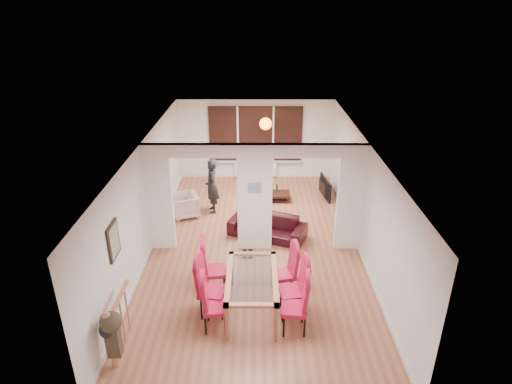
{
  "coord_description": "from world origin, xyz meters",
  "views": [
    {
      "loc": [
        0.06,
        -8.88,
        5.48
      ],
      "look_at": [
        0.03,
        0.6,
        1.18
      ],
      "focal_mm": 30.0,
      "sensor_mm": 36.0,
      "label": 1
    }
  ],
  "objects_px": {
    "dining_table": "(252,293)",
    "sofa": "(267,226)",
    "coffee_table": "(272,197)",
    "armchair": "(185,205)",
    "dining_chair_ra": "(294,305)",
    "dining_chair_lb": "(212,288)",
    "dining_chair_rc": "(284,271)",
    "television": "(322,188)",
    "bottle": "(277,188)",
    "person": "(212,186)",
    "dining_chair_lc": "(215,267)",
    "bowl": "(268,192)",
    "dining_chair_rb": "(292,288)",
    "dining_chair_la": "(216,304)"
  },
  "relations": [
    {
      "from": "dining_chair_ra",
      "to": "person",
      "type": "distance_m",
      "value": 5.11
    },
    {
      "from": "sofa",
      "to": "coffee_table",
      "type": "relative_size",
      "value": 1.86
    },
    {
      "from": "dining_chair_lc",
      "to": "coffee_table",
      "type": "bearing_deg",
      "value": 66.78
    },
    {
      "from": "dining_chair_lb",
      "to": "coffee_table",
      "type": "height_order",
      "value": "dining_chair_lb"
    },
    {
      "from": "dining_table",
      "to": "dining_chair_rc",
      "type": "distance_m",
      "value": 0.84
    },
    {
      "from": "dining_chair_la",
      "to": "sofa",
      "type": "distance_m",
      "value": 3.46
    },
    {
      "from": "television",
      "to": "coffee_table",
      "type": "distance_m",
      "value": 1.53
    },
    {
      "from": "armchair",
      "to": "coffee_table",
      "type": "distance_m",
      "value": 2.63
    },
    {
      "from": "dining_chair_rc",
      "to": "sofa",
      "type": "relative_size",
      "value": 0.56
    },
    {
      "from": "dining_chair_lb",
      "to": "bottle",
      "type": "bearing_deg",
      "value": 85.21
    },
    {
      "from": "dining_chair_la",
      "to": "dining_chair_lb",
      "type": "bearing_deg",
      "value": 99.81
    },
    {
      "from": "dining_chair_lb",
      "to": "dining_chair_rb",
      "type": "distance_m",
      "value": 1.5
    },
    {
      "from": "dining_chair_ra",
      "to": "bowl",
      "type": "distance_m",
      "value": 5.51
    },
    {
      "from": "dining_table",
      "to": "dining_chair_lc",
      "type": "xyz_separation_m",
      "value": [
        -0.75,
        0.61,
        0.17
      ]
    },
    {
      "from": "dining_chair_rc",
      "to": "bottle",
      "type": "xyz_separation_m",
      "value": [
        0.05,
        4.46,
        -0.17
      ]
    },
    {
      "from": "dining_chair_lc",
      "to": "bowl",
      "type": "relative_size",
      "value": 5.32
    },
    {
      "from": "dining_chair_ra",
      "to": "coffee_table",
      "type": "xyz_separation_m",
      "value": [
        -0.21,
        5.46,
        -0.44
      ]
    },
    {
      "from": "dining_table",
      "to": "sofa",
      "type": "height_order",
      "value": "dining_table"
    },
    {
      "from": "dining_chair_la",
      "to": "dining_chair_lb",
      "type": "height_order",
      "value": "dining_chair_lb"
    },
    {
      "from": "dining_table",
      "to": "dining_chair_la",
      "type": "xyz_separation_m",
      "value": [
        -0.64,
        -0.48,
        0.14
      ]
    },
    {
      "from": "dining_chair_la",
      "to": "dining_chair_rb",
      "type": "relative_size",
      "value": 0.93
    },
    {
      "from": "dining_chair_rc",
      "to": "armchair",
      "type": "xyz_separation_m",
      "value": [
        -2.51,
        3.4,
        -0.22
      ]
    },
    {
      "from": "dining_chair_rc",
      "to": "person",
      "type": "height_order",
      "value": "person"
    },
    {
      "from": "dining_chair_la",
      "to": "coffee_table",
      "type": "relative_size",
      "value": 1.05
    },
    {
      "from": "dining_chair_lb",
      "to": "armchair",
      "type": "relative_size",
      "value": 1.66
    },
    {
      "from": "dining_chair_la",
      "to": "bottle",
      "type": "bearing_deg",
      "value": 72.04
    },
    {
      "from": "dining_chair_ra",
      "to": "dining_chair_rc",
      "type": "height_order",
      "value": "dining_chair_ra"
    },
    {
      "from": "armchair",
      "to": "sofa",
      "type": "bearing_deg",
      "value": 44.55
    },
    {
      "from": "coffee_table",
      "to": "bottle",
      "type": "xyz_separation_m",
      "value": [
        0.13,
        0.06,
        0.25
      ]
    },
    {
      "from": "dining_table",
      "to": "dining_chair_ra",
      "type": "height_order",
      "value": "dining_chair_ra"
    },
    {
      "from": "dining_chair_rc",
      "to": "armchair",
      "type": "bearing_deg",
      "value": 112.24
    },
    {
      "from": "dining_chair_rb",
      "to": "bottle",
      "type": "xyz_separation_m",
      "value": [
        -0.08,
        5.06,
        -0.21
      ]
    },
    {
      "from": "bowl",
      "to": "person",
      "type": "bearing_deg",
      "value": -154.48
    },
    {
      "from": "armchair",
      "to": "television",
      "type": "xyz_separation_m",
      "value": [
        3.92,
        1.24,
        -0.02
      ]
    },
    {
      "from": "dining_chair_lb",
      "to": "person",
      "type": "height_order",
      "value": "person"
    },
    {
      "from": "person",
      "to": "coffee_table",
      "type": "distance_m",
      "value": 1.96
    },
    {
      "from": "dining_chair_lb",
      "to": "bottle",
      "type": "relative_size",
      "value": 4.32
    },
    {
      "from": "dining_chair_rb",
      "to": "armchair",
      "type": "xyz_separation_m",
      "value": [
        -2.63,
        4.0,
        -0.26
      ]
    },
    {
      "from": "dining_chair_la",
      "to": "bowl",
      "type": "bearing_deg",
      "value": 74.49
    },
    {
      "from": "bowl",
      "to": "sofa",
      "type": "bearing_deg",
      "value": -92.02
    },
    {
      "from": "dining_chair_ra",
      "to": "armchair",
      "type": "relative_size",
      "value": 1.59
    },
    {
      "from": "coffee_table",
      "to": "armchair",
      "type": "bearing_deg",
      "value": -157.64
    },
    {
      "from": "armchair",
      "to": "bottle",
      "type": "height_order",
      "value": "armchair"
    },
    {
      "from": "dining_chair_ra",
      "to": "television",
      "type": "xyz_separation_m",
      "value": [
        1.29,
        5.7,
        -0.26
      ]
    },
    {
      "from": "dining_chair_lc",
      "to": "dining_chair_lb",
      "type": "bearing_deg",
      "value": -95.95
    },
    {
      "from": "dining_chair_rc",
      "to": "bowl",
      "type": "height_order",
      "value": "dining_chair_rc"
    },
    {
      "from": "sofa",
      "to": "television",
      "type": "xyz_separation_m",
      "value": [
        1.69,
        2.35,
        0.02
      ]
    },
    {
      "from": "dining_chair_ra",
      "to": "bottle",
      "type": "bearing_deg",
      "value": 95.35
    },
    {
      "from": "dining_chair_rb",
      "to": "sofa",
      "type": "bearing_deg",
      "value": 88.81
    },
    {
      "from": "dining_chair_lb",
      "to": "dining_table",
      "type": "bearing_deg",
      "value": 16.58
    }
  ]
}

